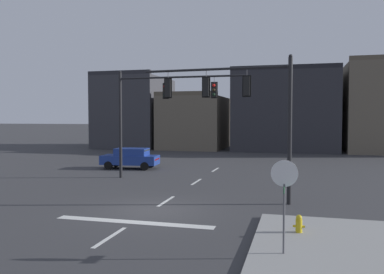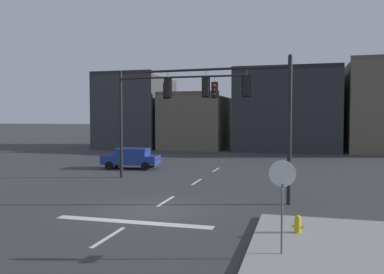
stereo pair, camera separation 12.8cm
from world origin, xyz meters
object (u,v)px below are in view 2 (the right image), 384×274
(car_lot_nearside, at_px, (131,158))
(signal_mast_far_side, at_px, (155,104))
(stop_sign, at_px, (282,184))
(fire_hydrant, at_px, (298,227))
(signal_mast_near_side, at_px, (240,101))

(car_lot_nearside, bearing_deg, signal_mast_far_side, -51.08)
(signal_mast_far_side, distance_m, stop_sign, 15.84)
(stop_sign, height_order, car_lot_nearside, stop_sign)
(car_lot_nearside, height_order, fire_hydrant, car_lot_nearside)
(signal_mast_near_side, xyz_separation_m, signal_mast_far_side, (-6.31, 5.43, 0.07))
(signal_mast_far_side, bearing_deg, car_lot_nearside, 128.92)
(car_lot_nearside, bearing_deg, stop_sign, -54.94)
(signal_mast_near_side, distance_m, stop_sign, 8.36)
(signal_mast_near_side, bearing_deg, signal_mast_far_side, 139.32)
(stop_sign, relative_size, fire_hydrant, 3.77)
(signal_mast_far_side, relative_size, fire_hydrant, 11.16)
(signal_mast_near_side, height_order, fire_hydrant, signal_mast_near_side)
(signal_mast_far_side, relative_size, stop_sign, 2.96)
(stop_sign, bearing_deg, car_lot_nearside, 125.06)
(signal_mast_near_side, relative_size, car_lot_nearside, 1.60)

